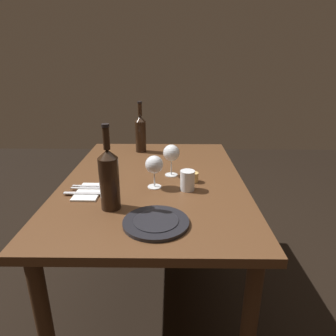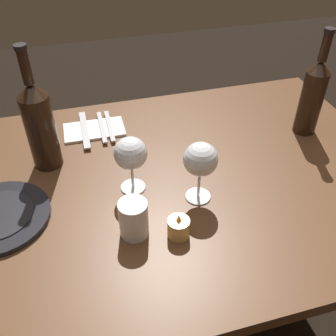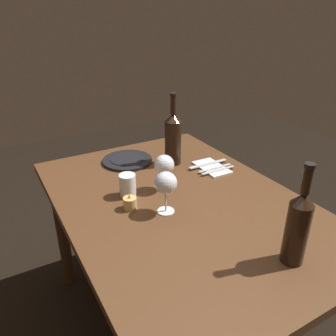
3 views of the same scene
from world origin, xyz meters
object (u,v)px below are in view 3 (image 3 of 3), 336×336
Objects in this scene: wine_glass_left at (166,184)px; water_tumbler at (128,186)px; wine_glass_right at (164,165)px; wine_bottle_second at (173,138)px; fork_outer at (218,170)px; wine_bottle at (298,226)px; dinner_plate at (127,160)px; folded_napkin at (212,167)px; table_knife at (208,164)px; votive_candle at (130,204)px; fork_inner at (215,168)px.

water_tumbler is at bearing 22.33° from wine_glass_left.
wine_bottle_second is (0.21, -0.17, 0.02)m from wine_glass_right.
wine_glass_right is at bearing 93.03° from fork_outer.
wine_bottle is 1.32× the size of dinner_plate.
dinner_plate is at bearing 49.92° from folded_napkin.
water_tumbler is (0.18, 0.08, -0.08)m from wine_glass_left.
wine_bottle is 1.56× the size of table_knife.
wine_bottle is 0.71m from table_knife.
water_tumbler is at bearing 24.36° from wine_bottle.
wine_bottle reaches higher than votive_candle.
water_tumbler is at bearing 94.78° from folded_napkin.
wine_bottle is at bearing -155.64° from water_tumbler.
dinner_plate is 0.46m from fork_outer.
wine_glass_right is 0.32m from fork_outer.
fork_inner is at bearing 180.00° from table_knife.
wine_bottle is (-0.43, -0.20, 0.01)m from wine_glass_left.
wine_bottle_second is 0.27m from fork_outer.
votive_candle is 0.37× the size of fork_inner.
fork_outer is at bearing 180.00° from table_knife.
wine_bottle reaches higher than table_knife.
wine_bottle_second is at bearing 42.17° from folded_napkin.
votive_candle is 0.35× the size of folded_napkin.
water_tumbler reaches higher than votive_candle.
wine_bottle_second reaches higher than votive_candle.
wine_glass_left reaches higher than dinner_plate.
table_knife is (0.07, -0.45, -0.03)m from water_tumbler.
wine_glass_right reaches higher than dinner_plate.
dinner_plate is (0.49, -0.06, -0.11)m from wine_glass_left.
folded_napkin is at bearing -130.08° from dinner_plate.
votive_candle is at bearing 157.93° from dinner_plate.
wine_glass_left is at bearing 114.31° from fork_outer.
wine_bottle reaches higher than wine_glass_left.
wine_bottle reaches higher than folded_napkin.
wine_bottle_second is 0.26m from dinner_plate.
wine_bottle reaches higher than wine_glass_right.
wine_glass_right reaches higher than water_tumbler.
wine_glass_right reaches higher than fork_outer.
wine_glass_right is 0.27m from wine_bottle_second.
wine_bottle_second reaches higher than wine_glass_right.
fork_outer is (0.02, -0.30, -0.10)m from wine_glass_right.
wine_bottle is 0.68m from folded_napkin.
folded_napkin is at bearing 0.00° from fork_inner.
wine_glass_left is 0.67× the size of dinner_plate.
dinner_plate is 1.29× the size of folded_napkin.
wine_bottle reaches higher than dinner_plate.
dinner_plate is (0.31, -0.13, -0.03)m from water_tumbler.
votive_candle is 0.37× the size of fork_outer.
fork_inner is 0.86× the size of table_knife.
table_knife is at bearing -71.30° from votive_candle.
wine_bottle_second is 0.47m from votive_candle.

